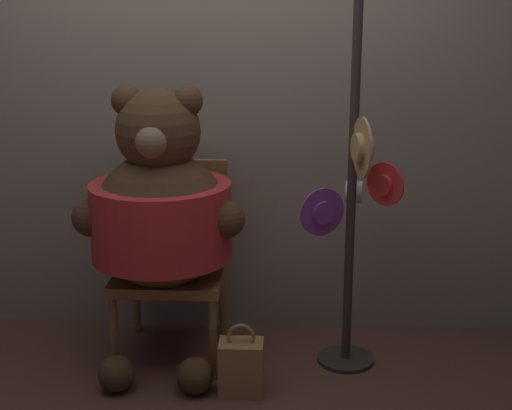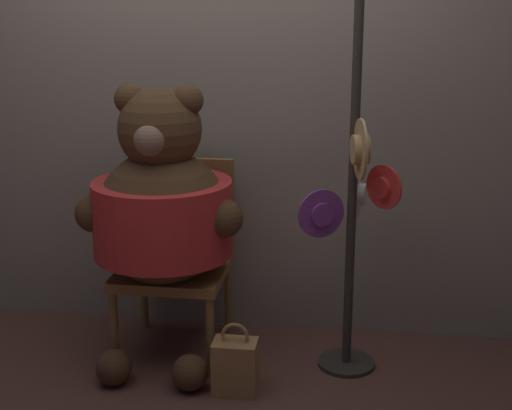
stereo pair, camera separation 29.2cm
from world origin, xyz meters
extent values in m
plane|color=brown|center=(0.00, 0.00, 0.00)|extent=(14.00, 14.00, 0.00)
cube|color=gray|center=(0.00, 0.64, 1.26)|extent=(8.00, 0.10, 2.53)
cylinder|color=olive|center=(-0.40, -0.02, 0.20)|extent=(0.04, 0.04, 0.41)
cylinder|color=olive|center=(0.07, -0.02, 0.20)|extent=(0.04, 0.04, 0.41)
cylinder|color=olive|center=(-0.40, 0.47, 0.20)|extent=(0.04, 0.04, 0.41)
cylinder|color=olive|center=(0.07, 0.47, 0.20)|extent=(0.04, 0.04, 0.41)
cube|color=olive|center=(-0.16, 0.23, 0.43)|extent=(0.53, 0.55, 0.05)
cube|color=olive|center=(-0.16, 0.48, 0.71)|extent=(0.53, 0.04, 0.50)
sphere|color=#4C331E|center=(-0.18, 0.14, 0.73)|extent=(0.65, 0.65, 0.65)
cylinder|color=red|center=(-0.18, 0.14, 0.73)|extent=(0.67, 0.67, 0.36)
sphere|color=#4C331E|center=(-0.18, 0.14, 1.16)|extent=(0.39, 0.39, 0.39)
sphere|color=#4C331E|center=(-0.32, 0.14, 1.30)|extent=(0.14, 0.14, 0.14)
sphere|color=#4C331E|center=(-0.05, 0.14, 1.30)|extent=(0.14, 0.14, 0.14)
sphere|color=#7A604C|center=(-0.18, -0.02, 1.14)|extent=(0.14, 0.14, 0.14)
sphere|color=#4C331E|center=(-0.49, 0.06, 0.77)|extent=(0.18, 0.18, 0.18)
sphere|color=#4C331E|center=(0.13, 0.06, 0.77)|extent=(0.18, 0.18, 0.18)
sphere|color=#4C331E|center=(-0.36, -0.15, 0.08)|extent=(0.17, 0.17, 0.17)
sphere|color=#4C331E|center=(0.00, -0.15, 0.08)|extent=(0.17, 0.17, 0.17)
cylinder|color=#332D28|center=(0.71, 0.19, 0.01)|extent=(0.28, 0.28, 0.02)
cylinder|color=#332D28|center=(0.71, 0.19, 0.87)|extent=(0.04, 0.04, 1.74)
cylinder|color=#7A388E|center=(0.57, 0.11, 0.79)|extent=(0.21, 0.12, 0.23)
cylinder|color=#7A388E|center=(0.57, 0.11, 0.79)|extent=(0.12, 0.10, 0.11)
cylinder|color=silver|center=(0.74, 0.31, 0.84)|extent=(0.06, 0.22, 0.23)
cylinder|color=silver|center=(0.74, 0.31, 0.84)|extent=(0.10, 0.12, 0.11)
cylinder|color=tan|center=(0.74, 0.05, 1.11)|extent=(0.07, 0.27, 0.27)
cylinder|color=tan|center=(0.74, 0.05, 1.11)|extent=(0.09, 0.14, 0.13)
cylinder|color=red|center=(0.85, 0.05, 0.94)|extent=(0.15, 0.15, 0.20)
cylinder|color=red|center=(0.85, 0.05, 0.94)|extent=(0.11, 0.11, 0.10)
cube|color=#A87A47|center=(0.21, -0.14, 0.13)|extent=(0.20, 0.14, 0.25)
torus|color=#A87A47|center=(0.21, -0.14, 0.28)|extent=(0.13, 0.02, 0.13)
camera|label=1|loc=(0.42, -3.05, 1.70)|focal=50.00mm
camera|label=2|loc=(0.71, -3.02, 1.70)|focal=50.00mm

